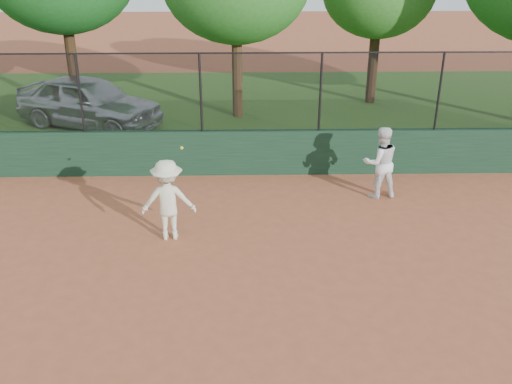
{
  "coord_description": "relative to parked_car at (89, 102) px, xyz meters",
  "views": [
    {
      "loc": [
        0.58,
        -7.97,
        5.85
      ],
      "look_at": [
        0.8,
        2.2,
        1.2
      ],
      "focal_mm": 40.0,
      "sensor_mm": 36.0,
      "label": 1
    }
  ],
  "objects": [
    {
      "name": "fence_assembly",
      "position": [
        4.44,
        -4.2,
        1.4
      ],
      "size": [
        26.0,
        0.06,
        2.0
      ],
      "color": "black",
      "rests_on": "back_wall"
    },
    {
      "name": "player_second",
      "position": [
        8.27,
        -5.66,
        0.04
      ],
      "size": [
        0.94,
        0.79,
        1.75
      ],
      "primitive_type": "imported",
      "rotation": [
        0.0,
        0.0,
        3.3
      ],
      "color": "white",
      "rests_on": "ground"
    },
    {
      "name": "parked_car",
      "position": [
        0.0,
        0.0,
        0.0
      ],
      "size": [
        5.25,
        3.83,
        1.66
      ],
      "primitive_type": "imported",
      "rotation": [
        0.0,
        0.0,
        1.14
      ],
      "color": "#A7ABB0",
      "rests_on": "ground"
    },
    {
      "name": "player_main",
      "position": [
        3.48,
        -7.62,
        0.03
      ],
      "size": [
        1.15,
        0.78,
        2.17
      ],
      "color": "beige",
      "rests_on": "ground"
    },
    {
      "name": "grass_strip",
      "position": [
        4.47,
        1.8,
        -0.83
      ],
      "size": [
        36.0,
        12.0,
        0.01
      ],
      "primitive_type": "cube",
      "color": "#285019",
      "rests_on": "ground"
    },
    {
      "name": "ground",
      "position": [
        4.47,
        -10.2,
        -0.83
      ],
      "size": [
        80.0,
        80.0,
        0.0
      ],
      "primitive_type": "plane",
      "color": "#AB5637",
      "rests_on": "ground"
    },
    {
      "name": "back_wall",
      "position": [
        4.47,
        -4.2,
        -0.23
      ],
      "size": [
        26.0,
        0.2,
        1.2
      ],
      "primitive_type": "cube",
      "color": "#193823",
      "rests_on": "ground"
    }
  ]
}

